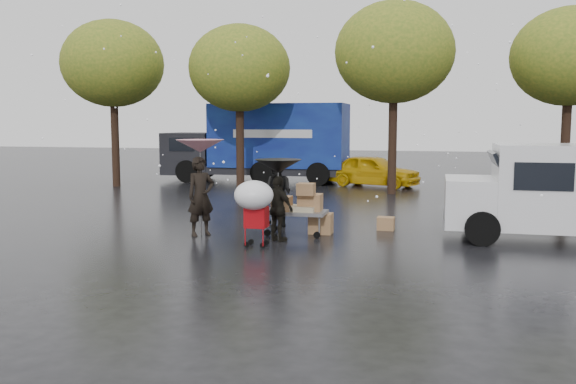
% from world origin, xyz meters
% --- Properties ---
extents(ground, '(90.00, 90.00, 0.00)m').
position_xyz_m(ground, '(0.00, 0.00, 0.00)').
color(ground, black).
rests_on(ground, ground).
extents(person_pink, '(0.79, 0.81, 1.88)m').
position_xyz_m(person_pink, '(-1.29, 0.32, 0.94)').
color(person_pink, black).
rests_on(person_pink, ground).
extents(person_middle, '(1.03, 0.94, 1.73)m').
position_xyz_m(person_middle, '(0.14, 2.06, 0.86)').
color(person_middle, black).
rests_on(person_middle, ground).
extents(person_black, '(0.94, 0.76, 1.49)m').
position_xyz_m(person_black, '(0.69, 0.06, 0.75)').
color(person_black, black).
rests_on(person_black, ground).
extents(umbrella_pink, '(1.14, 1.14, 2.29)m').
position_xyz_m(umbrella_pink, '(-1.29, 0.32, 2.14)').
color(umbrella_pink, '#4C4C4C').
rests_on(umbrella_pink, ground).
extents(umbrella_black, '(1.07, 1.07, 1.87)m').
position_xyz_m(umbrella_black, '(0.69, 0.06, 1.71)').
color(umbrella_black, '#4C4C4C').
rests_on(umbrella_black, ground).
extents(vendor_cart, '(1.52, 0.80, 1.27)m').
position_xyz_m(vendor_cart, '(0.95, 0.91, 0.73)').
color(vendor_cart, slate).
rests_on(vendor_cart, ground).
extents(shopping_cart, '(0.84, 0.84, 1.46)m').
position_xyz_m(shopping_cart, '(0.37, -0.77, 1.06)').
color(shopping_cart, '#A90910').
rests_on(shopping_cart, ground).
extents(white_van, '(4.91, 2.18, 2.20)m').
position_xyz_m(white_van, '(6.97, 1.62, 1.16)').
color(white_van, silver).
rests_on(white_van, ground).
extents(blue_truck, '(8.30, 2.60, 3.50)m').
position_xyz_m(blue_truck, '(-3.59, 13.37, 1.76)').
color(blue_truck, navy).
rests_on(blue_truck, ground).
extents(box_ground_near, '(0.55, 0.44, 0.49)m').
position_xyz_m(box_ground_near, '(1.44, 1.26, 0.25)').
color(box_ground_near, brown).
rests_on(box_ground_near, ground).
extents(box_ground_far, '(0.43, 0.34, 0.33)m').
position_xyz_m(box_ground_far, '(2.94, 2.12, 0.16)').
color(box_ground_far, brown).
rests_on(box_ground_far, ground).
extents(yellow_taxi, '(4.23, 2.82, 1.34)m').
position_xyz_m(yellow_taxi, '(1.55, 12.47, 0.67)').
color(yellow_taxi, '#DDA80B').
rests_on(yellow_taxi, ground).
extents(tree_row, '(21.60, 4.40, 7.12)m').
position_xyz_m(tree_row, '(-0.47, 10.00, 5.02)').
color(tree_row, black).
rests_on(tree_row, ground).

